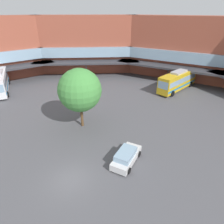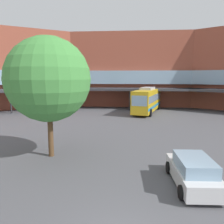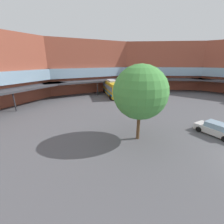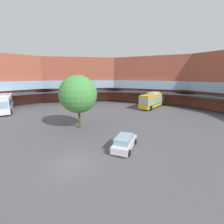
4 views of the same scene
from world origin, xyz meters
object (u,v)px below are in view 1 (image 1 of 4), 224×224
at_px(bus_0, 178,80).
at_px(plaza_tree, 80,90).
at_px(bus_1, 0,81).
at_px(parked_car, 126,157).

relative_size(bus_0, plaza_tree, 1.31).
xyz_separation_m(bus_1, plaza_tree, (20.52, -8.89, 3.30)).
distance_m(bus_0, plaza_tree, 22.56).
distance_m(bus_1, plaza_tree, 22.60).
bearing_deg(parked_car, plaza_tree, 64.23).
xyz_separation_m(bus_0, bus_1, (-34.16, -8.77, 0.04)).
xyz_separation_m(bus_0, plaza_tree, (-13.64, -17.65, 3.33)).
bearing_deg(bus_0, parked_car, 16.58).
bearing_deg(plaza_tree, bus_1, 156.58).
distance_m(parked_car, plaza_tree, 10.49).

